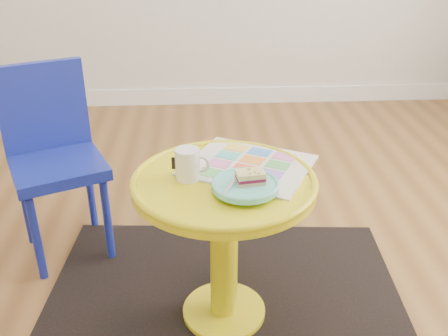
{
  "coord_description": "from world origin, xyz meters",
  "views": [
    {
      "loc": [
        -0.02,
        -1.6,
        1.26
      ],
      "look_at": [
        0.06,
        -0.25,
        0.58
      ],
      "focal_mm": 40.0,
      "sensor_mm": 36.0,
      "label": 1
    }
  ],
  "objects": [
    {
      "name": "fork",
      "position": [
        0.08,
        -0.33,
        0.57
      ],
      "size": [
        0.07,
        0.14,
        0.0
      ],
      "rotation": [
        0.0,
        0.0,
        -0.42
      ],
      "color": "silver",
      "rests_on": "plate"
    },
    {
      "name": "plate",
      "position": [
        0.12,
        -0.33,
        0.56
      ],
      "size": [
        0.2,
        0.2,
        0.02
      ],
      "color": "#63D2C4",
      "rests_on": "newspaper"
    },
    {
      "name": "mug",
      "position": [
        -0.05,
        -0.24,
        0.59
      ],
      "size": [
        0.11,
        0.08,
        0.1
      ],
      "rotation": [
        0.0,
        0.0,
        -0.22
      ],
      "color": "silver",
      "rests_on": "side_table"
    },
    {
      "name": "side_table",
      "position": [
        0.06,
        -0.25,
        0.39
      ],
      "size": [
        0.57,
        0.57,
        0.54
      ],
      "color": "yellow",
      "rests_on": "ground"
    },
    {
      "name": "chair",
      "position": [
        -0.59,
        0.23,
        0.44
      ],
      "size": [
        0.45,
        0.45,
        0.77
      ],
      "rotation": [
        0.0,
        0.0,
        0.42
      ],
      "color": "navy",
      "rests_on": "ground"
    },
    {
      "name": "rug",
      "position": [
        0.06,
        -0.25,
        0.0
      ],
      "size": [
        1.38,
        1.19,
        0.01
      ],
      "primitive_type": "cube",
      "rotation": [
        0.0,
        0.0,
        -0.07
      ],
      "color": "black",
      "rests_on": "ground"
    },
    {
      "name": "newspaper",
      "position": [
        0.15,
        -0.16,
        0.54
      ],
      "size": [
        0.48,
        0.46,
        0.01
      ],
      "primitive_type": "cube",
      "rotation": [
        0.0,
        0.0,
        -0.48
      ],
      "color": "silver",
      "rests_on": "side_table"
    },
    {
      "name": "room_walls",
      "position": [
        -0.99,
        0.99,
        0.06
      ],
      "size": [
        4.0,
        4.0,
        4.0
      ],
      "color": "silver",
      "rests_on": "ground"
    },
    {
      "name": "cake_slice",
      "position": [
        0.13,
        -0.33,
        0.59
      ],
      "size": [
        0.09,
        0.07,
        0.04
      ],
      "rotation": [
        0.0,
        0.0,
        0.15
      ],
      "color": "#D3BC8C",
      "rests_on": "plate"
    },
    {
      "name": "floor",
      "position": [
        0.0,
        0.0,
        0.0
      ],
      "size": [
        4.0,
        4.0,
        0.0
      ],
      "primitive_type": "plane",
      "color": "brown",
      "rests_on": "ground"
    }
  ]
}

